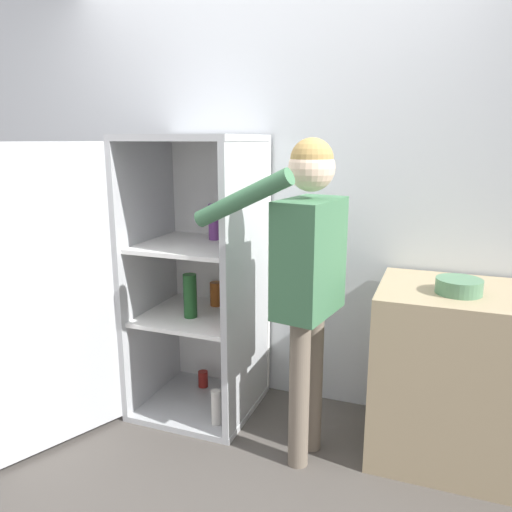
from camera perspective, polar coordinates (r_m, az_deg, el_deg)
name	(u,v)px	position (r m, az deg, el deg)	size (l,w,h in m)	color
ground_plane	(202,477)	(2.64, -6.20, -23.82)	(12.00, 12.00, 0.00)	#4C4742
wall_back	(270,192)	(3.03, 1.62, 7.27)	(7.00, 0.06, 2.55)	silver
refrigerator	(173,281)	(2.88, -9.46, -2.87)	(0.98, 1.27, 1.61)	#B7BABC
person	(308,262)	(2.36, 5.92, -0.71)	(0.66, 0.52, 1.60)	#726656
counter	(457,375)	(2.74, 21.94, -12.51)	(0.79, 0.62, 0.89)	tan
bowl	(459,286)	(2.51, 22.18, -3.22)	(0.21, 0.21, 0.07)	#517F5B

